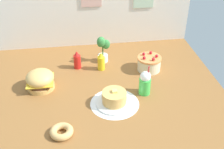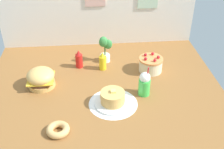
{
  "view_description": "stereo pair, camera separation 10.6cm",
  "coord_description": "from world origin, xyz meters",
  "px_view_note": "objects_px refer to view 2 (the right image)",
  "views": [
    {
      "loc": [
        -0.22,
        -1.97,
        1.55
      ],
      "look_at": [
        0.08,
        0.14,
        0.13
      ],
      "focal_mm": 45.37,
      "sensor_mm": 36.0,
      "label": 1
    },
    {
      "loc": [
        -0.11,
        -1.98,
        1.55
      ],
      "look_at": [
        0.08,
        0.14,
        0.13
      ],
      "focal_mm": 45.37,
      "sensor_mm": 36.0,
      "label": 2
    }
  ],
  "objects_px": {
    "cream_soda_cup": "(144,84)",
    "burger": "(41,78)",
    "mustard_bottle": "(103,61)",
    "donut_pink_glaze": "(58,130)",
    "layer_cake": "(151,64)",
    "potted_plant": "(105,48)",
    "ketchup_bottle": "(79,59)",
    "pancake_stack": "(113,99)"
  },
  "relations": [
    {
      "from": "cream_soda_cup",
      "to": "ketchup_bottle",
      "type": "bearing_deg",
      "value": 138.48
    },
    {
      "from": "layer_cake",
      "to": "mustard_bottle",
      "type": "height_order",
      "value": "mustard_bottle"
    },
    {
      "from": "layer_cake",
      "to": "pancake_stack",
      "type": "bearing_deg",
      "value": -130.88
    },
    {
      "from": "layer_cake",
      "to": "potted_plant",
      "type": "bearing_deg",
      "value": 152.62
    },
    {
      "from": "donut_pink_glaze",
      "to": "pancake_stack",
      "type": "bearing_deg",
      "value": 33.95
    },
    {
      "from": "donut_pink_glaze",
      "to": "potted_plant",
      "type": "xyz_separation_m",
      "value": [
        0.43,
        1.01,
        0.13
      ]
    },
    {
      "from": "pancake_stack",
      "to": "ketchup_bottle",
      "type": "distance_m",
      "value": 0.69
    },
    {
      "from": "burger",
      "to": "potted_plant",
      "type": "xyz_separation_m",
      "value": [
        0.62,
        0.39,
        0.07
      ]
    },
    {
      "from": "layer_cake",
      "to": "ketchup_bottle",
      "type": "height_order",
      "value": "ketchup_bottle"
    },
    {
      "from": "burger",
      "to": "ketchup_bottle",
      "type": "xyz_separation_m",
      "value": [
        0.35,
        0.3,
        0.0
      ]
    },
    {
      "from": "potted_plant",
      "to": "cream_soda_cup",
      "type": "bearing_deg",
      "value": -63.2
    },
    {
      "from": "layer_cake",
      "to": "mustard_bottle",
      "type": "bearing_deg",
      "value": 171.12
    },
    {
      "from": "pancake_stack",
      "to": "cream_soda_cup",
      "type": "relative_size",
      "value": 1.13
    },
    {
      "from": "ketchup_bottle",
      "to": "donut_pink_glaze",
      "type": "distance_m",
      "value": 0.94
    },
    {
      "from": "pancake_stack",
      "to": "potted_plant",
      "type": "bearing_deg",
      "value": 91.29
    },
    {
      "from": "ketchup_bottle",
      "to": "burger",
      "type": "bearing_deg",
      "value": -138.98
    },
    {
      "from": "pancake_stack",
      "to": "cream_soda_cup",
      "type": "bearing_deg",
      "value": 21.46
    },
    {
      "from": "pancake_stack",
      "to": "burger",
      "type": "bearing_deg",
      "value": 153.02
    },
    {
      "from": "mustard_bottle",
      "to": "burger",
      "type": "bearing_deg",
      "value": -157.51
    },
    {
      "from": "ketchup_bottle",
      "to": "mustard_bottle",
      "type": "xyz_separation_m",
      "value": [
        0.24,
        -0.06,
        0.0
      ]
    },
    {
      "from": "pancake_stack",
      "to": "ketchup_bottle",
      "type": "height_order",
      "value": "ketchup_bottle"
    },
    {
      "from": "pancake_stack",
      "to": "donut_pink_glaze",
      "type": "distance_m",
      "value": 0.53
    },
    {
      "from": "pancake_stack",
      "to": "mustard_bottle",
      "type": "bearing_deg",
      "value": 95.16
    },
    {
      "from": "ketchup_bottle",
      "to": "mustard_bottle",
      "type": "bearing_deg",
      "value": -14.22
    },
    {
      "from": "donut_pink_glaze",
      "to": "potted_plant",
      "type": "bearing_deg",
      "value": 67.24
    },
    {
      "from": "cream_soda_cup",
      "to": "pancake_stack",
      "type": "bearing_deg",
      "value": -158.54
    },
    {
      "from": "cream_soda_cup",
      "to": "burger",
      "type": "bearing_deg",
      "value": 167.23
    },
    {
      "from": "pancake_stack",
      "to": "potted_plant",
      "type": "relative_size",
      "value": 1.11
    },
    {
      "from": "burger",
      "to": "ketchup_bottle",
      "type": "height_order",
      "value": "ketchup_bottle"
    },
    {
      "from": "burger",
      "to": "mustard_bottle",
      "type": "relative_size",
      "value": 1.33
    },
    {
      "from": "pancake_stack",
      "to": "ketchup_bottle",
      "type": "xyz_separation_m",
      "value": [
        -0.29,
        0.62,
        0.03
      ]
    },
    {
      "from": "donut_pink_glaze",
      "to": "potted_plant",
      "type": "distance_m",
      "value": 1.11
    },
    {
      "from": "donut_pink_glaze",
      "to": "burger",
      "type": "bearing_deg",
      "value": 107.18
    },
    {
      "from": "layer_cake",
      "to": "ketchup_bottle",
      "type": "relative_size",
      "value": 1.25
    },
    {
      "from": "mustard_bottle",
      "to": "donut_pink_glaze",
      "type": "height_order",
      "value": "mustard_bottle"
    },
    {
      "from": "pancake_stack",
      "to": "cream_soda_cup",
      "type": "distance_m",
      "value": 0.31
    },
    {
      "from": "potted_plant",
      "to": "burger",
      "type": "bearing_deg",
      "value": -147.4
    },
    {
      "from": "burger",
      "to": "donut_pink_glaze",
      "type": "xyz_separation_m",
      "value": [
        0.19,
        -0.62,
        -0.06
      ]
    },
    {
      "from": "burger",
      "to": "mustard_bottle",
      "type": "bearing_deg",
      "value": 22.49
    },
    {
      "from": "layer_cake",
      "to": "mustard_bottle",
      "type": "distance_m",
      "value": 0.48
    },
    {
      "from": "cream_soda_cup",
      "to": "donut_pink_glaze",
      "type": "height_order",
      "value": "cream_soda_cup"
    },
    {
      "from": "mustard_bottle",
      "to": "donut_pink_glaze",
      "type": "xyz_separation_m",
      "value": [
        -0.39,
        -0.86,
        -0.06
      ]
    }
  ]
}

